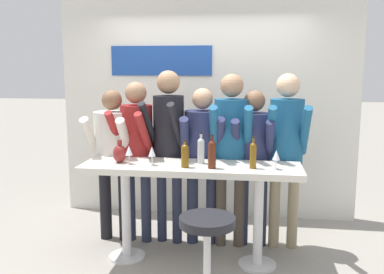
% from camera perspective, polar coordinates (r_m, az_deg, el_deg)
% --- Properties ---
extents(ground_plane, '(40.00, 40.00, 0.00)m').
position_cam_1_polar(ground_plane, '(4.34, -0.16, -16.21)').
color(ground_plane, gray).
extents(back_wall, '(3.66, 0.12, 2.86)m').
position_cam_1_polar(back_wall, '(5.33, 1.94, 4.64)').
color(back_wall, silver).
rests_on(back_wall, ground_plane).
extents(tasting_table, '(2.06, 0.56, 0.96)m').
position_cam_1_polar(tasting_table, '(4.06, -0.17, -6.02)').
color(tasting_table, silver).
rests_on(tasting_table, ground_plane).
extents(bar_stool, '(0.47, 0.47, 0.71)m').
position_cam_1_polar(bar_stool, '(3.49, 2.03, -14.21)').
color(bar_stool, silver).
rests_on(bar_stool, ground_plane).
extents(person_far_left, '(0.48, 0.55, 1.64)m').
position_cam_1_polar(person_far_left, '(4.62, -10.49, -1.64)').
color(person_far_left, black).
rests_on(person_far_left, ground_plane).
extents(person_left, '(0.45, 0.57, 1.72)m').
position_cam_1_polar(person_left, '(4.53, -7.41, -0.87)').
color(person_left, '#23283D').
rests_on(person_left, ground_plane).
extents(person_center_left, '(0.44, 0.58, 1.84)m').
position_cam_1_polar(person_center_left, '(4.45, -3.17, 0.16)').
color(person_center_left, '#23283D').
rests_on(person_center_left, ground_plane).
extents(person_center, '(0.48, 0.57, 1.66)m').
position_cam_1_polar(person_center, '(4.45, 1.38, -1.66)').
color(person_center, '#23283D').
rests_on(person_center, ground_plane).
extents(person_center_right, '(0.43, 0.55, 1.80)m').
position_cam_1_polar(person_center_right, '(4.37, 5.22, -0.49)').
color(person_center_right, '#473D33').
rests_on(person_center_right, ground_plane).
extents(person_right, '(0.43, 0.53, 1.64)m').
position_cam_1_polar(person_right, '(4.43, 8.18, -1.90)').
color(person_right, '#23283D').
rests_on(person_right, ground_plane).
extents(person_far_right, '(0.41, 0.54, 1.81)m').
position_cam_1_polar(person_far_right, '(4.41, 12.44, -0.50)').
color(person_far_right, gray).
rests_on(person_far_right, ground_plane).
extents(wine_bottle_0, '(0.07, 0.07, 0.30)m').
position_cam_1_polar(wine_bottle_0, '(4.04, 1.20, -1.66)').
color(wine_bottle_0, '#B7BCC1').
rests_on(wine_bottle_0, tasting_table).
extents(wine_bottle_1, '(0.07, 0.07, 0.31)m').
position_cam_1_polar(wine_bottle_1, '(3.85, 2.68, -2.13)').
color(wine_bottle_1, '#4C1E0F').
rests_on(wine_bottle_1, tasting_table).
extents(wine_bottle_2, '(0.07, 0.07, 0.26)m').
position_cam_1_polar(wine_bottle_2, '(3.89, -0.94, -2.35)').
color(wine_bottle_2, brown).
rests_on(wine_bottle_2, tasting_table).
extents(wine_bottle_3, '(0.06, 0.06, 0.29)m').
position_cam_1_polar(wine_bottle_3, '(3.89, 8.15, -2.27)').
color(wine_bottle_3, brown).
rests_on(wine_bottle_3, tasting_table).
extents(wine_glass_0, '(0.07, 0.07, 0.18)m').
position_cam_1_polar(wine_glass_0, '(3.98, -5.36, -2.03)').
color(wine_glass_0, silver).
rests_on(wine_glass_0, tasting_table).
extents(wine_glass_1, '(0.07, 0.07, 0.18)m').
position_cam_1_polar(wine_glass_1, '(4.05, -8.40, -1.89)').
color(wine_glass_1, silver).
rests_on(wine_glass_1, tasting_table).
extents(wine_glass_2, '(0.07, 0.07, 0.18)m').
position_cam_1_polar(wine_glass_2, '(3.88, 11.16, -2.47)').
color(wine_glass_2, silver).
rests_on(wine_glass_2, tasting_table).
extents(decorative_vase, '(0.13, 0.13, 0.22)m').
position_cam_1_polar(decorative_vase, '(4.14, -9.61, -2.19)').
color(decorative_vase, maroon).
rests_on(decorative_vase, tasting_table).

